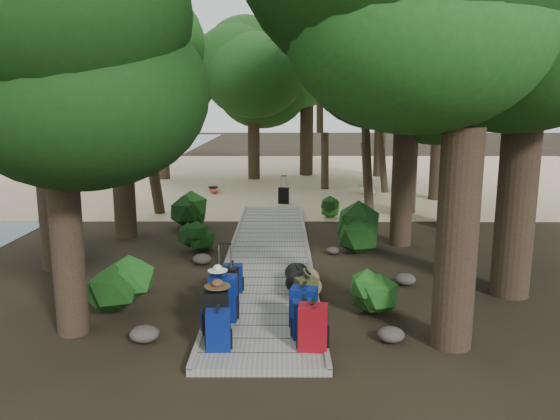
# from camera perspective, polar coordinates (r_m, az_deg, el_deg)

# --- Properties ---
(ground) EXTENTS (120.00, 120.00, 0.00)m
(ground) POSITION_cam_1_polar(r_m,az_deg,el_deg) (12.43, -1.25, -6.16)
(ground) COLOR black
(ground) RESTS_ON ground
(sand_beach) EXTENTS (40.00, 22.00, 0.02)m
(sand_beach) POSITION_cam_1_polar(r_m,az_deg,el_deg) (28.12, -0.46, 3.54)
(sand_beach) COLOR tan
(sand_beach) RESTS_ON ground
(boardwalk) EXTENTS (2.00, 12.00, 0.12)m
(boardwalk) POSITION_cam_1_polar(r_m,az_deg,el_deg) (13.37, -1.15, -4.65)
(boardwalk) COLOR gray
(boardwalk) RESTS_ON ground
(backpack_left_a) EXTENTS (0.37, 0.27, 0.67)m
(backpack_left_a) POSITION_cam_1_polar(r_m,az_deg,el_deg) (8.20, -6.47, -12.15)
(backpack_left_a) COLOR navy
(backpack_left_a) RESTS_ON boardwalk
(backpack_left_b) EXTENTS (0.45, 0.35, 0.77)m
(backpack_left_b) POSITION_cam_1_polar(r_m,az_deg,el_deg) (8.77, -6.78, -10.24)
(backpack_left_b) COLOR black
(backpack_left_b) RESTS_ON boardwalk
(backpack_left_c) EXTENTS (0.48, 0.36, 0.84)m
(backpack_left_c) POSITION_cam_1_polar(r_m,az_deg,el_deg) (9.23, -5.95, -8.88)
(backpack_left_c) COLOR navy
(backpack_left_c) RESTS_ON boardwalk
(backpack_left_d) EXTENTS (0.38, 0.28, 0.58)m
(backpack_left_d) POSITION_cam_1_polar(r_m,az_deg,el_deg) (10.60, -4.99, -6.94)
(backpack_left_d) COLOR navy
(backpack_left_d) RESTS_ON boardwalk
(backpack_right_a) EXTENTS (0.45, 0.35, 0.75)m
(backpack_right_a) POSITION_cam_1_polar(r_m,az_deg,el_deg) (8.16, 3.46, -11.90)
(backpack_right_a) COLOR maroon
(backpack_right_a) RESTS_ON boardwalk
(backpack_right_b) EXTENTS (0.39, 0.29, 0.66)m
(backpack_right_b) POSITION_cam_1_polar(r_m,az_deg,el_deg) (8.56, 2.53, -11.11)
(backpack_right_b) COLOR navy
(backpack_right_b) RESTS_ON boardwalk
(backpack_right_c) EXTENTS (0.48, 0.39, 0.71)m
(backpack_right_c) POSITION_cam_1_polar(r_m,az_deg,el_deg) (8.98, 2.48, -9.84)
(backpack_right_c) COLOR navy
(backpack_right_c) RESTS_ON boardwalk
(backpack_right_d) EXTENTS (0.43, 0.38, 0.56)m
(backpack_right_d) POSITION_cam_1_polar(r_m,az_deg,el_deg) (9.87, 2.74, -8.37)
(backpack_right_d) COLOR #393B1B
(backpack_right_d) RESTS_ON boardwalk
(duffel_right_khaki) EXTENTS (0.50, 0.64, 0.38)m
(duffel_right_khaki) POSITION_cam_1_polar(r_m,az_deg,el_deg) (10.55, 2.94, -7.58)
(duffel_right_khaki) COLOR olive
(duffel_right_khaki) RESTS_ON boardwalk
(duffel_right_black) EXTENTS (0.48, 0.69, 0.41)m
(duffel_right_black) POSITION_cam_1_polar(r_m,az_deg,el_deg) (10.80, 1.81, -7.04)
(duffel_right_black) COLOR black
(duffel_right_black) RESTS_ON boardwalk
(suitcase_on_boardwalk) EXTENTS (0.47, 0.33, 0.67)m
(suitcase_on_boardwalk) POSITION_cam_1_polar(r_m,az_deg,el_deg) (10.00, -5.71, -7.81)
(suitcase_on_boardwalk) COLOR black
(suitcase_on_boardwalk) RESTS_ON boardwalk
(lone_suitcase_on_sand) EXTENTS (0.41, 0.29, 0.60)m
(lone_suitcase_on_sand) POSITION_cam_1_polar(r_m,az_deg,el_deg) (20.31, 0.38, 1.52)
(lone_suitcase_on_sand) COLOR black
(lone_suitcase_on_sand) RESTS_ON sand_beach
(hat_brown) EXTENTS (0.41, 0.41, 0.12)m
(hat_brown) POSITION_cam_1_polar(r_m,az_deg,el_deg) (8.58, -6.57, -7.57)
(hat_brown) COLOR #51351E
(hat_brown) RESTS_ON backpack_left_b
(hat_white) EXTENTS (0.33, 0.33, 0.11)m
(hat_white) POSITION_cam_1_polar(r_m,az_deg,el_deg) (9.11, -6.54, -6.00)
(hat_white) COLOR silver
(hat_white) RESTS_ON backpack_left_c
(kayak) EXTENTS (1.26, 3.06, 0.30)m
(kayak) POSITION_cam_1_polar(r_m,az_deg,el_deg) (23.20, -6.98, 2.25)
(kayak) COLOR red
(kayak) RESTS_ON sand_beach
(sun_lounger) EXTENTS (0.68, 1.72, 0.54)m
(sun_lounger) POSITION_cam_1_polar(r_m,az_deg,el_deg) (22.79, 9.12, 2.35)
(sun_lounger) COLOR silver
(sun_lounger) RESTS_ON sand_beach
(tree_right_a) EXTENTS (5.29, 5.29, 8.81)m
(tree_right_a) POSITION_cam_1_polar(r_m,az_deg,el_deg) (8.36, 19.14, 15.47)
(tree_right_a) COLOR black
(tree_right_a) RESTS_ON ground
(tree_right_b) EXTENTS (5.82, 5.82, 10.39)m
(tree_right_b) POSITION_cam_1_polar(r_m,az_deg,el_deg) (11.23, 24.83, 17.83)
(tree_right_b) COLOR black
(tree_right_b) RESTS_ON ground
(tree_right_c) EXTENTS (4.63, 4.63, 8.01)m
(tree_right_c) POSITION_cam_1_polar(r_m,az_deg,el_deg) (14.39, 13.08, 12.08)
(tree_right_c) COLOR black
(tree_right_c) RESTS_ON ground
(tree_right_d) EXTENTS (6.57, 6.57, 12.04)m
(tree_right_d) POSITION_cam_1_polar(r_m,az_deg,el_deg) (16.84, 19.49, 18.43)
(tree_right_d) COLOR black
(tree_right_d) RESTS_ON ground
(tree_right_e) EXTENTS (5.58, 5.58, 10.05)m
(tree_right_e) POSITION_cam_1_polar(r_m,az_deg,el_deg) (18.90, 13.56, 14.82)
(tree_right_e) COLOR black
(tree_right_e) RESTS_ON ground
(tree_right_f) EXTENTS (4.88, 4.88, 8.71)m
(tree_right_f) POSITION_cam_1_polar(r_m,az_deg,el_deg) (21.88, 16.59, 12.36)
(tree_right_f) COLOR black
(tree_right_f) RESTS_ON ground
(tree_left_a) EXTENTS (4.33, 4.33, 7.22)m
(tree_left_a) POSITION_cam_1_polar(r_m,az_deg,el_deg) (9.03, -22.29, 9.82)
(tree_left_a) COLOR black
(tree_left_a) RESTS_ON ground
(tree_left_b) EXTENTS (5.24, 5.24, 9.44)m
(tree_left_b) POSITION_cam_1_polar(r_m,az_deg,el_deg) (13.01, -23.68, 14.74)
(tree_left_b) COLOR black
(tree_left_b) RESTS_ON ground
(tree_left_c) EXTENTS (4.97, 4.97, 8.65)m
(tree_left_c) POSITION_cam_1_polar(r_m,az_deg,el_deg) (15.60, -16.59, 12.98)
(tree_left_c) COLOR black
(tree_left_c) RESTS_ON ground
(tree_back_a) EXTENTS (4.82, 4.82, 8.34)m
(tree_back_a) POSITION_cam_1_polar(r_m,az_deg,el_deg) (26.94, -2.80, 12.06)
(tree_back_a) COLOR black
(tree_back_a) RESTS_ON ground
(tree_back_b) EXTENTS (5.49, 5.49, 9.80)m
(tree_back_b) POSITION_cam_1_polar(r_m,az_deg,el_deg) (28.51, 2.84, 13.48)
(tree_back_b) COLOR black
(tree_back_b) RESTS_ON ground
(tree_back_c) EXTENTS (4.93, 4.93, 8.88)m
(tree_back_c) POSITION_cam_1_polar(r_m,az_deg,el_deg) (28.46, 10.61, 12.38)
(tree_back_c) COLOR black
(tree_back_c) RESTS_ON ground
(tree_back_d) EXTENTS (4.61, 4.61, 7.68)m
(tree_back_d) POSITION_cam_1_polar(r_m,az_deg,el_deg) (27.52, -12.28, 11.13)
(tree_back_d) COLOR black
(tree_back_d) RESTS_ON ground
(palm_right_a) EXTENTS (4.29, 4.29, 7.31)m
(palm_right_a) POSITION_cam_1_polar(r_m,az_deg,el_deg) (18.41, 9.96, 10.81)
(palm_right_a) COLOR #124314
(palm_right_a) RESTS_ON ground
(palm_right_b) EXTENTS (3.99, 3.99, 7.71)m
(palm_right_b) POSITION_cam_1_polar(r_m,az_deg,el_deg) (23.34, 11.09, 11.27)
(palm_right_b) COLOR #124314
(palm_right_b) RESTS_ON ground
(palm_right_c) EXTENTS (4.63, 4.63, 7.37)m
(palm_right_c) POSITION_cam_1_polar(r_m,az_deg,el_deg) (23.91, 5.43, 11.01)
(palm_right_c) COLOR #124314
(palm_right_c) RESTS_ON ground
(palm_left_a) EXTENTS (4.87, 4.87, 7.75)m
(palm_left_a) POSITION_cam_1_polar(r_m,az_deg,el_deg) (18.69, -13.82, 11.33)
(palm_left_a) COLOR #124314
(palm_left_a) RESTS_ON ground
(rock_left_a) EXTENTS (0.47, 0.42, 0.26)m
(rock_left_a) POSITION_cam_1_polar(r_m,az_deg,el_deg) (9.02, -13.98, -12.47)
(rock_left_a) COLOR #4C473F
(rock_left_a) RESTS_ON ground
(rock_left_b) EXTENTS (0.31, 0.28, 0.17)m
(rock_left_b) POSITION_cam_1_polar(r_m,az_deg,el_deg) (11.29, -14.14, -7.85)
(rock_left_b) COLOR #4C473F
(rock_left_b) RESTS_ON ground
(rock_left_c) EXTENTS (0.44, 0.40, 0.24)m
(rock_left_c) POSITION_cam_1_polar(r_m,az_deg,el_deg) (12.87, -8.16, -5.10)
(rock_left_c) COLOR #4C473F
(rock_left_c) RESTS_ON ground
(rock_left_d) EXTENTS (0.29, 0.26, 0.16)m
(rock_left_d) POSITION_cam_1_polar(r_m,az_deg,el_deg) (15.21, -8.22, -2.76)
(rock_left_d) COLOR #4C473F
(rock_left_d) RESTS_ON ground
(rock_right_a) EXTENTS (0.43, 0.39, 0.24)m
(rock_right_a) POSITION_cam_1_polar(r_m,az_deg,el_deg) (8.94, 11.52, -12.64)
(rock_right_a) COLOR #4C473F
(rock_right_a) RESTS_ON ground
(rock_right_b) EXTENTS (0.44, 0.39, 0.24)m
(rock_right_b) POSITION_cam_1_polar(r_m,az_deg,el_deg) (11.62, 12.95, -7.07)
(rock_right_b) COLOR #4C473F
(rock_right_b) RESTS_ON ground
(rock_right_c) EXTENTS (0.33, 0.30, 0.18)m
(rock_right_c) POSITION_cam_1_polar(r_m,az_deg,el_deg) (13.66, 5.52, -4.23)
(rock_right_c) COLOR #4C473F
(rock_right_c) RESTS_ON ground
(rock_right_d) EXTENTS (0.61, 0.55, 0.34)m
(rock_right_d) POSITION_cam_1_polar(r_m,az_deg,el_deg) (16.34, 8.59, -1.49)
(rock_right_d) COLOR #4C473F
(rock_right_d) RESTS_ON ground
(shrub_left_a) EXTENTS (1.21, 1.21, 1.09)m
(shrub_left_a) POSITION_cam_1_polar(r_m,az_deg,el_deg) (10.08, -16.53, -7.53)
(shrub_left_a) COLOR #1A4B16
(shrub_left_a) RESTS_ON ground
(shrub_left_b) EXTENTS (0.85, 0.85, 0.77)m
(shrub_left_b) POSITION_cam_1_polar(r_m,az_deg,el_deg) (13.86, -9.14, -2.84)
(shrub_left_b) COLOR #1A4B16
(shrub_left_b) RESTS_ON ground
(shrub_left_c) EXTENTS (1.11, 1.11, 1.00)m
(shrub_left_c) POSITION_cam_1_polar(r_m,az_deg,el_deg) (16.71, -9.86, -0.09)
(shrub_left_c) COLOR #1A4B16
(shrub_left_c) RESTS_ON ground
(shrub_right_a) EXTENTS (0.91, 0.91, 0.82)m
(shrub_right_a) POSITION_cam_1_polar(r_m,az_deg,el_deg) (9.82, 9.69, -8.56)
(shrub_right_a) COLOR #1A4B16
(shrub_right_a) RESTS_ON ground
(shrub_right_b) EXTENTS (1.25, 1.25, 1.13)m
(shrub_right_b) POSITION_cam_1_polar(r_m,az_deg,el_deg) (13.89, 8.42, -2.03)
(shrub_right_b) COLOR #1A4B16
(shrub_right_b) RESTS_ON ground
(shrub_right_c) EXTENTS (0.79, 0.79, 0.71)m
(shrub_right_c) POSITION_cam_1_polar(r_m,az_deg,el_deg) (17.78, 5.78, 0.21)
(shrub_right_c) COLOR #1A4B16
(shrub_right_c) RESTS_ON ground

